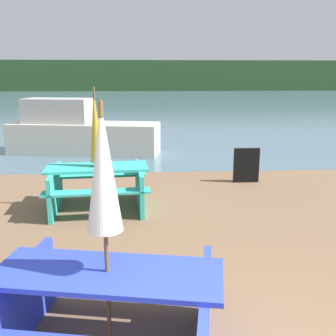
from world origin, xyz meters
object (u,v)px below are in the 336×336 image
at_px(picnic_table_teal, 98,183).
at_px(signboard, 246,165).
at_px(picnic_table_blue, 108,302).
at_px(umbrella_gold, 95,126).
at_px(umbrella_white, 103,170).
at_px(boat, 79,133).

relative_size(picnic_table_teal, signboard, 2.43).
xyz_separation_m(picnic_table_blue, picnic_table_teal, (-0.49, 3.67, 0.01)).
distance_m(umbrella_gold, umbrella_white, 3.70).
relative_size(umbrella_white, boat, 0.47).
bearing_deg(boat, umbrella_gold, -67.51).
bearing_deg(picnic_table_blue, umbrella_white, -90.00).
bearing_deg(picnic_table_teal, boat, 102.09).
bearing_deg(umbrella_white, signboard, 63.99).
xyz_separation_m(boat, signboard, (4.10, -3.50, -0.23)).
relative_size(umbrella_white, signboard, 2.83).
xyz_separation_m(umbrella_gold, boat, (-1.08, 5.02, -0.85)).
bearing_deg(picnic_table_teal, umbrella_white, -82.43).
distance_m(picnic_table_teal, umbrella_gold, 0.99).
xyz_separation_m(picnic_table_teal, boat, (-1.08, 5.02, 0.14)).
bearing_deg(picnic_table_teal, picnic_table_blue, -82.43).
xyz_separation_m(umbrella_gold, umbrella_white, (0.49, -3.67, 0.14)).
bearing_deg(picnic_table_blue, picnic_table_teal, 97.57).
distance_m(umbrella_gold, boat, 5.21).
relative_size(umbrella_gold, boat, 0.47).
height_order(umbrella_white, boat, umbrella_white).
relative_size(picnic_table_blue, signboard, 2.82).
height_order(umbrella_gold, umbrella_white, umbrella_white).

